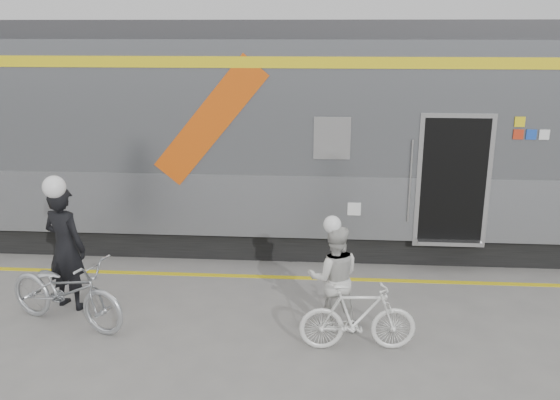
# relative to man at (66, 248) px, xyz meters

# --- Properties ---
(ground) EXTENTS (90.00, 90.00, 0.00)m
(ground) POSITION_rel_man_xyz_m (2.38, -0.89, -0.92)
(ground) COLOR slate
(ground) RESTS_ON ground
(train) EXTENTS (24.00, 3.17, 4.10)m
(train) POSITION_rel_man_xyz_m (3.64, 3.31, 1.13)
(train) COLOR black
(train) RESTS_ON ground
(safety_strip) EXTENTS (24.00, 0.12, 0.01)m
(safety_strip) POSITION_rel_man_xyz_m (2.38, 1.26, -0.92)
(safety_strip) COLOR yellow
(safety_strip) RESTS_ON ground
(man) EXTENTS (0.78, 0.65, 1.85)m
(man) POSITION_rel_man_xyz_m (0.00, 0.00, 0.00)
(man) COLOR black
(man) RESTS_ON ground
(bicycle_left) EXTENTS (2.05, 1.30, 1.02)m
(bicycle_left) POSITION_rel_man_xyz_m (0.20, -0.55, -0.41)
(bicycle_left) COLOR #AFB3B7
(bicycle_left) RESTS_ON ground
(woman) EXTENTS (0.76, 0.61, 1.48)m
(woman) POSITION_rel_man_xyz_m (3.87, -0.37, -0.18)
(woman) COLOR silver
(woman) RESTS_ON ground
(bicycle_right) EXTENTS (1.52, 0.53, 0.90)m
(bicycle_right) POSITION_rel_man_xyz_m (4.17, -0.92, -0.47)
(bicycle_right) COLOR white
(bicycle_right) RESTS_ON ground
(helmet_man) EXTENTS (0.32, 0.32, 0.32)m
(helmet_man) POSITION_rel_man_xyz_m (0.00, 0.00, 1.08)
(helmet_man) COLOR white
(helmet_man) RESTS_ON man
(helmet_woman) EXTENTS (0.24, 0.24, 0.24)m
(helmet_woman) POSITION_rel_man_xyz_m (3.87, -0.37, 0.68)
(helmet_woman) COLOR white
(helmet_woman) RESTS_ON woman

